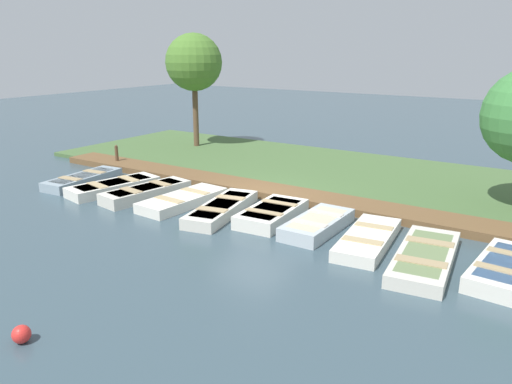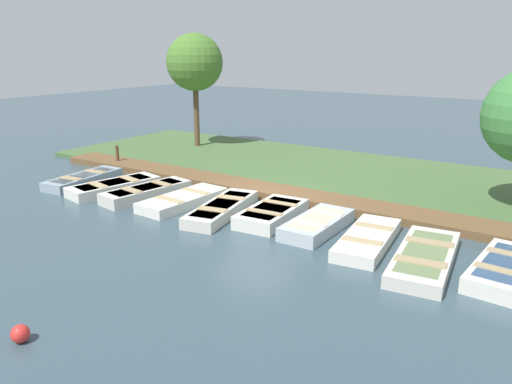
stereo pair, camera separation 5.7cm
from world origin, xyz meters
TOP-DOWN VIEW (x-y plane):
  - ground_plane at (0.00, 0.00)m, footprint 80.00×80.00m
  - shore_bank at (-5.00, 0.00)m, footprint 8.00×24.00m
  - dock_walkway at (-1.14, 0.00)m, footprint 1.33×20.31m
  - rowboat_0 at (1.51, -6.71)m, footprint 3.20×1.32m
  - rowboat_1 at (1.59, -4.93)m, footprint 3.38×1.74m
  - rowboat_2 at (1.52, -3.38)m, footprint 3.28×1.48m
  - rowboat_3 at (1.44, -1.81)m, footprint 3.18×1.39m
  - rowboat_4 at (1.49, -0.18)m, footprint 3.57×1.66m
  - rowboat_5 at (1.12, 1.40)m, footprint 2.70×1.44m
  - rowboat_6 at (1.18, 2.94)m, footprint 2.68×1.12m
  - rowboat_7 at (1.38, 4.50)m, footprint 3.19×1.44m
  - rowboat_8 at (1.77, 6.07)m, footprint 3.60×1.61m
  - rowboat_9 at (1.51, 7.81)m, footprint 2.93×1.47m
  - mooring_post_near at (-1.16, -7.83)m, footprint 0.14×0.14m
  - buoy at (8.97, 1.10)m, footprint 0.33×0.33m
  - park_tree_far_left at (-6.02, -7.43)m, footprint 2.75×2.75m

SIDE VIEW (x-z plane):
  - ground_plane at x=0.00m, z-range 0.00..0.00m
  - shore_bank at x=-5.00m, z-range 0.00..0.17m
  - dock_walkway at x=-1.14m, z-range 0.00..0.25m
  - buoy at x=8.97m, z-range 0.00..0.33m
  - rowboat_7 at x=1.38m, z-range 0.00..0.34m
  - rowboat_8 at x=1.77m, z-range 0.00..0.34m
  - rowboat_3 at x=1.44m, z-range 0.00..0.35m
  - rowboat_0 at x=1.51m, z-range 0.00..0.36m
  - rowboat_4 at x=1.49m, z-range 0.00..0.37m
  - rowboat_1 at x=1.59m, z-range 0.00..0.38m
  - rowboat_9 at x=1.51m, z-range 0.00..0.39m
  - rowboat_6 at x=1.18m, z-range 0.00..0.40m
  - rowboat_2 at x=1.52m, z-range 0.00..0.42m
  - rowboat_5 at x=1.12m, z-range 0.00..0.42m
  - mooring_post_near at x=-1.16m, z-range 0.00..0.94m
  - park_tree_far_left at x=-6.02m, z-range 1.41..7.04m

